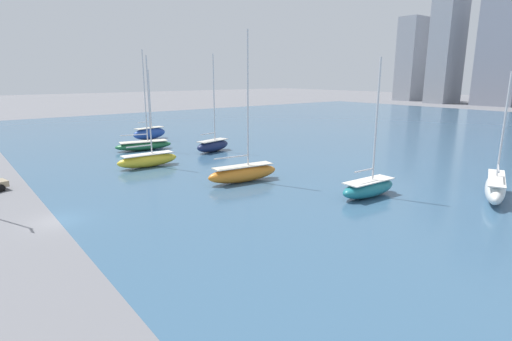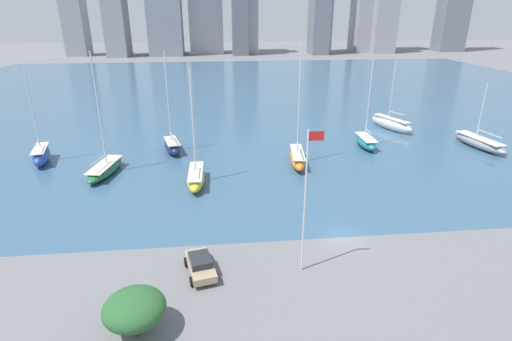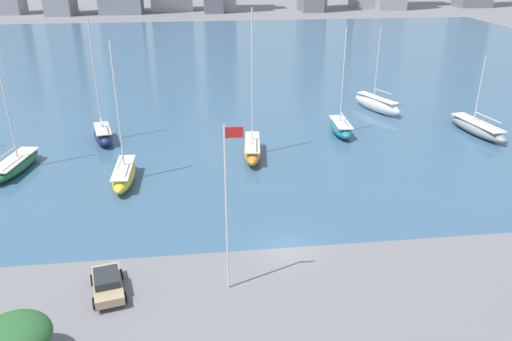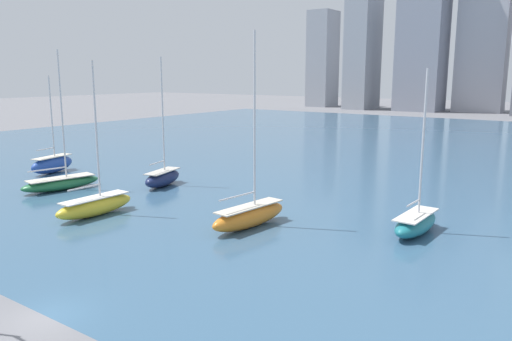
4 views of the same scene
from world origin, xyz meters
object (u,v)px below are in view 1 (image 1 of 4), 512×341
object	(u,v)px
sailboat_blue	(150,133)
sailboat_yellow	(148,159)
sailboat_orange	(243,172)
sailboat_teal	(369,187)
sailboat_white	(495,187)
sailboat_navy	(213,145)
sailboat_green	(144,145)

from	to	relation	value
sailboat_blue	sailboat_yellow	bearing A→B (deg)	-36.75
sailboat_orange	sailboat_yellow	world-z (taller)	sailboat_orange
sailboat_orange	sailboat_blue	bearing A→B (deg)	179.60
sailboat_orange	sailboat_teal	world-z (taller)	sailboat_orange
sailboat_yellow	sailboat_teal	bearing A→B (deg)	25.08
sailboat_orange	sailboat_teal	xyz separation A→B (m)	(12.09, 6.30, -0.13)
sailboat_teal	sailboat_white	xyz separation A→B (m)	(7.93, 8.94, 0.19)
sailboat_yellow	sailboat_navy	size ratio (longest dim) A/B	0.95
sailboat_navy	sailboat_white	xyz separation A→B (m)	(37.58, 8.18, 0.09)
sailboat_yellow	sailboat_teal	distance (m)	28.23
sailboat_green	sailboat_navy	bearing A→B (deg)	55.90
sailboat_navy	sailboat_white	world-z (taller)	sailboat_navy
sailboat_green	sailboat_yellow	bearing A→B (deg)	-9.69
sailboat_teal	sailboat_green	bearing A→B (deg)	-167.10
sailboat_green	sailboat_orange	bearing A→B (deg)	12.70
sailboat_navy	sailboat_green	bearing A→B (deg)	-148.53
sailboat_blue	sailboat_navy	bearing A→B (deg)	-4.00
sailboat_blue	sailboat_teal	bearing A→B (deg)	-10.33
sailboat_orange	sailboat_white	xyz separation A→B (m)	(20.01, 15.24, 0.07)
sailboat_green	sailboat_navy	world-z (taller)	sailboat_green
sailboat_white	sailboat_orange	bearing A→B (deg)	-164.57
sailboat_yellow	sailboat_green	bearing A→B (deg)	160.48
sailboat_orange	sailboat_blue	xyz separation A→B (m)	(-35.25, 4.35, 0.11)
sailboat_navy	sailboat_orange	bearing A→B (deg)	-35.66
sailboat_green	sailboat_white	distance (m)	48.26
sailboat_navy	sailboat_blue	size ratio (longest dim) A/B	1.17
sailboat_green	sailboat_blue	xyz separation A→B (m)	(-9.79, 5.27, 0.34)
sailboat_yellow	sailboat_orange	bearing A→B (deg)	22.04
sailboat_green	sailboat_blue	world-z (taller)	sailboat_green
sailboat_orange	sailboat_navy	world-z (taller)	sailboat_orange
sailboat_blue	sailboat_white	bearing A→B (deg)	-1.55
sailboat_green	sailboat_white	size ratio (longest dim) A/B	1.29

